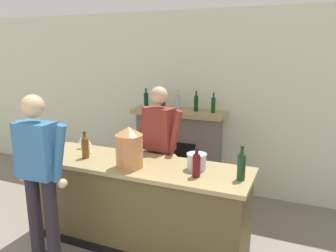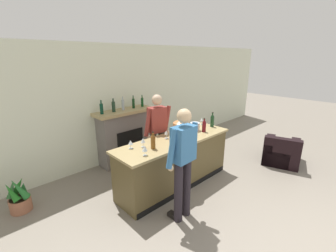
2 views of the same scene
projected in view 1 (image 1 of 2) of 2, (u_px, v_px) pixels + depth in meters
wall_back_panel at (202, 103)px, 5.05m from camera, size 12.00×0.07×2.75m
bar_counter at (137, 204)px, 3.67m from camera, size 2.50×0.75×0.97m
fireplace_stone at (179, 150)px, 5.08m from camera, size 1.41×0.52×1.60m
potted_plant_corner at (47, 162)px, 5.73m from camera, size 0.38×0.40×0.67m
person_customer at (40, 177)px, 3.10m from camera, size 0.66×0.32×1.78m
person_bartender at (159, 150)px, 4.04m from camera, size 0.65×0.35×1.75m
copper_dispenser at (129, 147)px, 3.39m from camera, size 0.29×0.33×0.43m
ice_bucket_steel at (197, 161)px, 3.35m from camera, size 0.21×0.21×0.17m
wine_bottle_chardonnay_pale at (196, 164)px, 3.15m from camera, size 0.08×0.08×0.29m
wine_bottle_cabernet_heavy at (85, 146)px, 3.69m from camera, size 0.08×0.08×0.30m
wine_bottle_burgundy_dark at (241, 165)px, 3.07m from camera, size 0.08×0.08×0.33m
wine_glass_front_right at (242, 159)px, 3.32m from camera, size 0.07×0.07×0.16m
wine_glass_front_left at (81, 141)px, 4.05m from camera, size 0.08×0.08×0.15m
wine_glass_back_row at (59, 148)px, 3.70m from camera, size 0.08×0.08×0.17m
wine_glass_near_bucket at (89, 143)px, 3.89m from camera, size 0.08×0.08×0.16m
wine_glass_mid_counter at (133, 148)px, 3.69m from camera, size 0.07×0.07×0.16m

